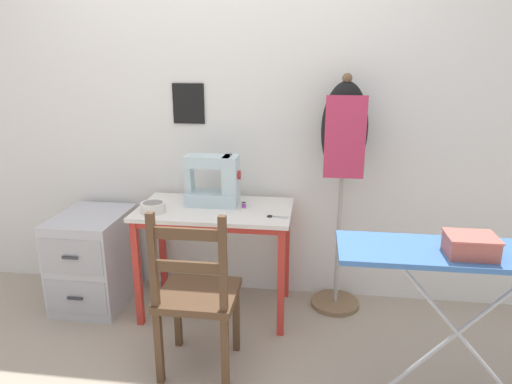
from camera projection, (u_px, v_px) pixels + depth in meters
name	position (u px, v px, depth m)	size (l,w,h in m)	color
ground_plane	(208.00, 332.00, 2.78)	(14.00, 14.00, 0.00)	tan
wall_back	(224.00, 110.00, 3.00)	(10.00, 0.06, 2.55)	silver
sewing_table	(215.00, 223.00, 2.86)	(0.96, 0.54, 0.71)	silver
sewing_machine	(216.00, 182.00, 2.86)	(0.34, 0.18, 0.34)	silver
fabric_bowl	(153.00, 207.00, 2.75)	(0.15, 0.15, 0.06)	silver
scissors	(274.00, 217.00, 2.67)	(0.13, 0.05, 0.01)	silver
thread_spool_near_machine	(244.00, 205.00, 2.83)	(0.03, 0.03, 0.03)	purple
wooden_chair	(197.00, 296.00, 2.34)	(0.40, 0.38, 0.93)	#513823
filing_cabinet	(94.00, 259.00, 3.06)	(0.43, 0.56, 0.63)	#B7B7BC
dress_form	(343.00, 148.00, 2.78)	(0.32, 0.32, 1.52)	#846647
ironing_board	(468.00, 260.00, 2.00)	(1.14, 0.35, 0.81)	#3D6BAD
storage_box	(471.00, 245.00, 1.93)	(0.21, 0.17, 0.09)	#AD564C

